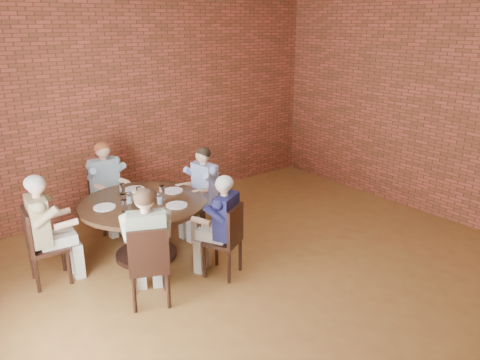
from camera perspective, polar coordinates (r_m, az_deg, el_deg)
floor at (r=5.35m, az=7.00°, el=-13.67°), size 7.00×7.00×0.00m
wall_back at (r=7.48m, az=-11.87°, el=9.54°), size 7.00×0.00×7.00m
wall_right at (r=7.31m, az=26.21°, el=7.81°), size 0.00×7.00×7.00m
dining_table at (r=5.96m, az=-11.61°, el=-4.58°), size 1.54×1.54×0.75m
chair_a at (r=6.55m, az=-4.14°, el=-2.44°), size 0.43×0.43×0.89m
diner_a at (r=6.46m, az=-4.66°, el=-1.48°), size 0.64×0.55×1.25m
chair_b at (r=6.95m, az=-16.06°, el=-1.80°), size 0.41×0.41×0.91m
diner_b at (r=6.84m, az=-15.91°, el=-0.86°), size 0.51×0.62×1.28m
chair_c at (r=5.73m, az=-23.23°, el=-7.14°), size 0.45×0.45×0.91m
diner_c at (r=5.68m, az=-22.63°, el=-5.66°), size 0.67×0.57×1.29m
chair_d at (r=4.97m, az=-11.01°, el=-9.92°), size 0.54×0.54×0.92m
diner_d at (r=4.97m, az=-11.17°, el=-7.99°), size 0.72×0.77×1.29m
chair_e at (r=5.44m, az=-1.51°, el=-7.07°), size 0.51×0.51×0.88m
diner_e at (r=5.41m, az=-2.20°, el=-5.68°), size 0.68×0.73×1.23m
plate_a at (r=6.16m, az=-8.18°, el=-1.30°), size 0.26×0.26×0.01m
plate_b at (r=6.31m, az=-12.72°, el=-1.10°), size 0.26×0.26×0.01m
plate_c at (r=5.80m, az=-16.18°, el=-3.20°), size 0.26×0.26×0.01m
plate_d at (r=5.68m, az=-7.73°, el=-3.07°), size 0.26×0.26×0.01m
glass_a at (r=5.98m, az=-9.48°, el=-1.36°), size 0.07×0.07×0.14m
glass_b at (r=6.00m, az=-12.21°, el=-1.47°), size 0.07×0.07×0.14m
glass_c at (r=6.17m, az=-14.15°, el=-1.07°), size 0.07×0.07×0.14m
glass_d at (r=5.85m, az=-13.32°, el=-2.11°), size 0.07×0.07×0.14m
glass_e at (r=5.62m, az=-13.90°, el=-3.03°), size 0.07×0.07×0.14m
glass_f at (r=5.49m, az=-11.26°, el=-3.35°), size 0.07×0.07×0.14m
glass_g at (r=5.74m, az=-9.76°, el=-2.25°), size 0.07×0.07×0.14m
smartphone at (r=5.76m, az=-7.46°, el=-2.76°), size 0.10×0.15×0.01m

